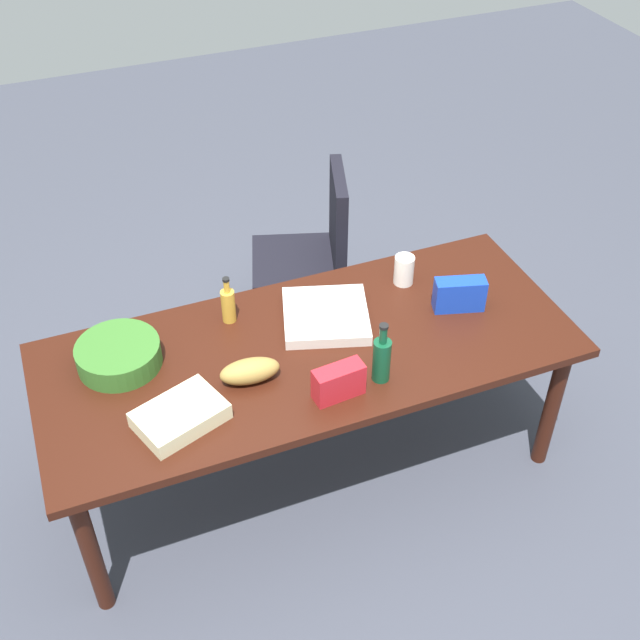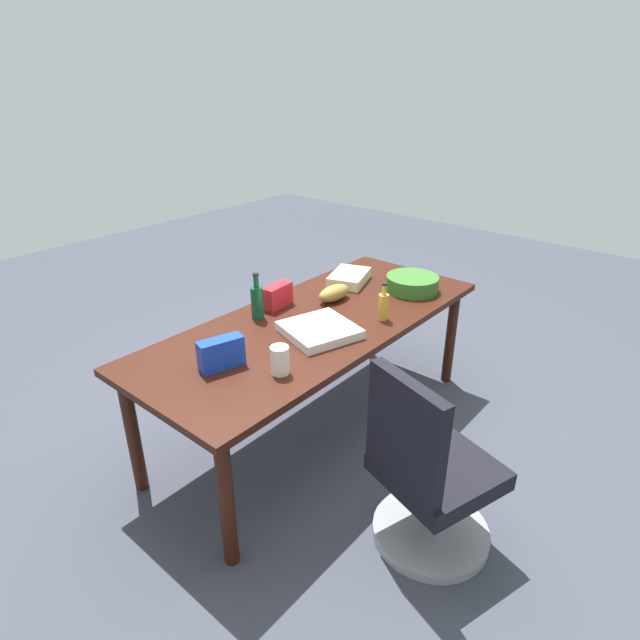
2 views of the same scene
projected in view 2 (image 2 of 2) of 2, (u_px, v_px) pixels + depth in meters
ground_plane at (316, 425)px, 3.35m from camera, size 10.00×10.00×0.00m
conference_table at (316, 331)px, 3.06m from camera, size 2.24×0.92×0.75m
office_chair at (428, 483)px, 2.38m from camera, size 0.61×0.60×0.95m
salad_bowl at (412, 283)px, 3.41m from camera, size 0.40×0.40×0.10m
wine_bottle at (257, 301)px, 3.01m from camera, size 0.09×0.09×0.28m
chip_bag_red at (278, 296)px, 3.17m from camera, size 0.21×0.10×0.14m
chip_bag_blue at (221, 353)px, 2.51m from camera, size 0.23×0.14×0.15m
bread_loaf at (334, 293)px, 3.26m from camera, size 0.25×0.13×0.10m
pizza_box at (319, 330)px, 2.85m from camera, size 0.45×0.45×0.05m
sheet_cake at (349, 278)px, 3.55m from camera, size 0.38×0.31×0.07m
mayo_jar at (280, 360)px, 2.47m from camera, size 0.11×0.11×0.14m
dressing_bottle at (383, 306)px, 3.00m from camera, size 0.07×0.07×0.22m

